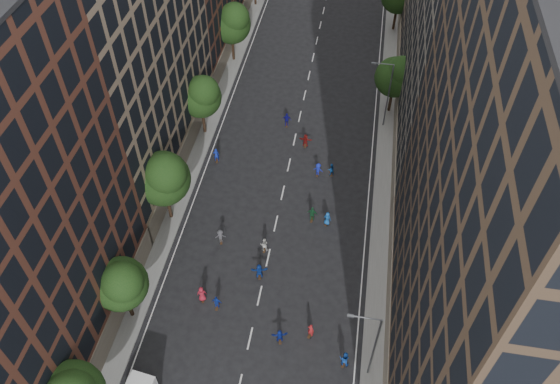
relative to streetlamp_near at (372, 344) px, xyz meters
The scene contains 28 objects.
ground 30.30m from the streetlamp_near, 110.32° to the left, with size 240.00×240.00×0.00m, color black.
sidewalk_left 42.27m from the streetlamp_near, 122.21° to the left, with size 4.00×105.00×0.15m, color slate.
sidewalk_right 35.90m from the streetlamp_near, 87.37° to the left, with size 4.00×105.00×0.15m, color slate.
bldg_left_b 39.13m from the streetlamp_near, 141.93° to the left, with size 14.00×26.00×34.00m, color #826C55.
bldg_right_a 15.75m from the streetlamp_near, 19.17° to the left, with size 14.00×30.00×36.00m, color #433224.
bldg_right_b 35.03m from the streetlamp_near, 74.90° to the left, with size 14.00×28.00×33.00m, color #5D574D.
tree_left_1 21.47m from the streetlamp_near, behind, with size 4.80×4.80×8.21m.
tree_left_2 25.48m from the streetlamp_near, 147.07° to the left, with size 5.60×5.60×9.45m.
tree_left_3 35.12m from the streetlamp_near, 127.52° to the left, with size 5.00×5.00×8.58m.
tree_left_4 48.78m from the streetlamp_near, 115.99° to the left, with size 5.40×5.40×9.08m.
tree_right_a 35.87m from the streetlamp_near, 88.38° to the left, with size 5.00×5.00×8.39m.
streetlamp_near is the anchor object (origin of this frame).
streetlamp_far 33.00m from the streetlamp_near, 90.00° to the left, with size 2.64×0.22×9.06m.
skater_2 4.67m from the streetlamp_near, 165.02° to the left, with size 0.89×0.69×1.83m, color #1544AE.
skater_4 15.26m from the streetlamp_near, 163.60° to the left, with size 0.94×0.39×1.60m, color #132FA1.
skater_5 9.03m from the streetlamp_near, 167.16° to the left, with size 1.45×0.46×1.56m, color navy.
skater_6 16.83m from the streetlamp_near, 163.23° to the left, with size 0.90×0.58×1.83m, color #A81C2E.
skater_7 7.19m from the streetlamp_near, 151.75° to the left, with size 0.62×0.41×1.70m, color #A91C1F.
skater_8 16.36m from the streetlamp_near, 133.81° to the left, with size 0.82×0.64×1.68m, color silver.
skater_9 19.91m from the streetlamp_near, 143.02° to the left, with size 1.08×0.62×1.67m, color #46464C.
skater_10 17.93m from the streetlamp_near, 112.38° to the left, with size 1.12×0.46×1.90m, color #1A572F.
skater_11 14.16m from the streetlamp_near, 143.00° to the left, with size 1.65×0.53×1.78m, color navy.
skater_12 17.20m from the streetlamp_near, 107.54° to the left, with size 0.81×0.53×1.66m, color blue.
skater_13 30.24m from the streetlamp_near, 129.07° to the left, with size 0.67×0.44×1.84m, color #1429A7.
skater_14 24.28m from the streetlamp_near, 103.04° to the left, with size 0.76×0.59×1.55m, color #124596.
skater_15 24.35m from the streetlamp_near, 106.59° to the left, with size 1.06×0.61×1.64m, color #1725BC.
skater_16 33.34m from the streetlamp_near, 110.78° to the left, with size 1.09×0.45×1.86m, color #15118D.
skater_17 29.28m from the streetlamp_near, 107.95° to the left, with size 1.58×0.50×1.71m, color maroon.
Camera 1 is at (6.56, -9.16, 44.91)m, focal length 35.00 mm.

